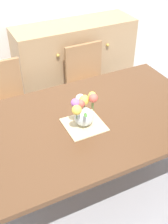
{
  "coord_description": "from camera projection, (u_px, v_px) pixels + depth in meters",
  "views": [
    {
      "loc": [
        -0.78,
        -1.5,
        2.11
      ],
      "look_at": [
        -0.06,
        -0.05,
        0.89
      ],
      "focal_mm": 46.01,
      "sensor_mm": 36.0,
      "label": 1
    }
  ],
  "objects": [
    {
      "name": "ground_plane",
      "position": [
        88.0,
        186.0,
        2.62
      ],
      "size": [
        12.0,
        12.0,
        0.0
      ],
      "primitive_type": "plane",
      "color": "#939399"
    },
    {
      "name": "dining_table",
      "position": [
        88.0,
        127.0,
        2.2
      ],
      "size": [
        1.86,
        1.1,
        0.77
      ],
      "color": "brown",
      "rests_on": "ground_plane"
    },
    {
      "name": "chair_left",
      "position": [
        6.0,
        102.0,
        2.79
      ],
      "size": [
        0.42,
        0.42,
        0.9
      ],
      "rotation": [
        0.0,
        0.0,
        3.14
      ],
      "color": "#9E7047",
      "rests_on": "ground_plane"
    },
    {
      "name": "chair_right",
      "position": [
        88.0,
        81.0,
        3.1
      ],
      "size": [
        0.42,
        0.42,
        0.9
      ],
      "rotation": [
        0.0,
        0.0,
        3.14
      ],
      "color": "#9E7047",
      "rests_on": "ground_plane"
    },
    {
      "name": "dresser",
      "position": [
        75.0,
        64.0,
        3.45
      ],
      "size": [
        1.4,
        0.47,
        1.0
      ],
      "color": "tan",
      "rests_on": "ground_plane"
    },
    {
      "name": "placemat",
      "position": [
        84.0,
        125.0,
        2.1
      ],
      "size": [
        0.28,
        0.28,
        0.01
      ],
      "primitive_type": "cube",
      "color": "#CCB789",
      "rests_on": "dining_table"
    },
    {
      "name": "flower_vase",
      "position": [
        83.0,
        110.0,
        2.02
      ],
      "size": [
        0.21,
        0.25,
        0.26
      ],
      "color": "silver",
      "rests_on": "placemat"
    }
  ]
}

